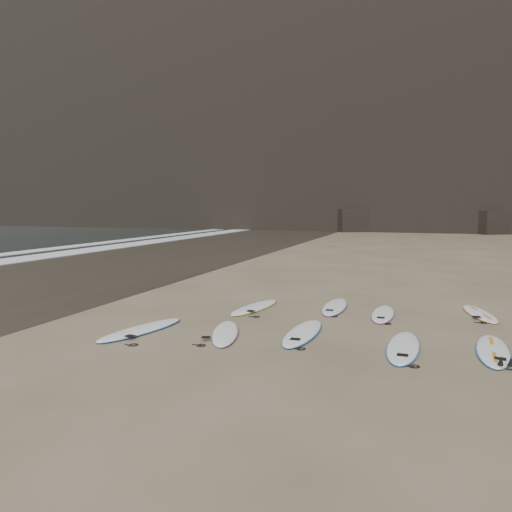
# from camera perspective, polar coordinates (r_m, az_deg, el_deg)

# --- Properties ---
(ground) EXTENTS (240.00, 240.00, 0.00)m
(ground) POSITION_cam_1_polar(r_m,az_deg,el_deg) (11.11, 8.81, -9.36)
(ground) COLOR #897559
(ground) RESTS_ON ground
(wet_sand) EXTENTS (12.00, 200.00, 0.01)m
(wet_sand) POSITION_cam_1_polar(r_m,az_deg,el_deg) (25.51, -16.93, -0.94)
(wet_sand) COLOR #383026
(wet_sand) RESTS_ON ground
(foam_near) EXTENTS (2.20, 200.00, 0.05)m
(foam_near) POSITION_cam_1_polar(r_m,az_deg,el_deg) (29.05, -25.79, -0.43)
(foam_near) COLOR white
(foam_near) RESTS_ON ground
(surfboard_0) EXTENTS (1.19, 2.68, 0.09)m
(surfboard_0) POSITION_cam_1_polar(r_m,az_deg,el_deg) (11.92, -12.97, -8.16)
(surfboard_0) COLOR white
(surfboard_0) RESTS_ON ground
(surfboard_1) EXTENTS (1.24, 2.36, 0.08)m
(surfboard_1) POSITION_cam_1_polar(r_m,az_deg,el_deg) (11.37, -3.52, -8.74)
(surfboard_1) COLOR white
(surfboard_1) RESTS_ON ground
(surfboard_2) EXTENTS (0.65, 2.60, 0.09)m
(surfboard_2) POSITION_cam_1_polar(r_m,az_deg,el_deg) (11.39, 5.38, -8.69)
(surfboard_2) COLOR white
(surfboard_2) RESTS_ON ground
(surfboard_3) EXTENTS (0.66, 2.55, 0.09)m
(surfboard_3) POSITION_cam_1_polar(r_m,az_deg,el_deg) (10.68, 16.48, -9.91)
(surfboard_3) COLOR white
(surfboard_3) RESTS_ON ground
(surfboard_4) EXTENTS (0.75, 2.50, 0.09)m
(surfboard_4) POSITION_cam_1_polar(r_m,az_deg,el_deg) (11.07, 25.45, -9.68)
(surfboard_4) COLOR white
(surfboard_4) RESTS_ON ground
(surfboard_5) EXTENTS (0.99, 2.51, 0.09)m
(surfboard_5) POSITION_cam_1_polar(r_m,az_deg,el_deg) (14.11, -0.14, -5.84)
(surfboard_5) COLOR white
(surfboard_5) RESTS_ON ground
(surfboard_6) EXTENTS (0.68, 2.53, 0.09)m
(surfboard_6) POSITION_cam_1_polar(r_m,az_deg,el_deg) (14.34, 9.00, -5.72)
(surfboard_6) COLOR white
(surfboard_6) RESTS_ON ground
(surfboard_7) EXTENTS (0.56, 2.28, 0.08)m
(surfboard_7) POSITION_cam_1_polar(r_m,az_deg,el_deg) (13.68, 14.30, -6.41)
(surfboard_7) COLOR white
(surfboard_7) RESTS_ON ground
(surfboard_8) EXTENTS (1.00, 2.32, 0.08)m
(surfboard_8) POSITION_cam_1_polar(r_m,az_deg,el_deg) (14.57, 24.20, -6.00)
(surfboard_8) COLOR white
(surfboard_8) RESTS_ON ground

